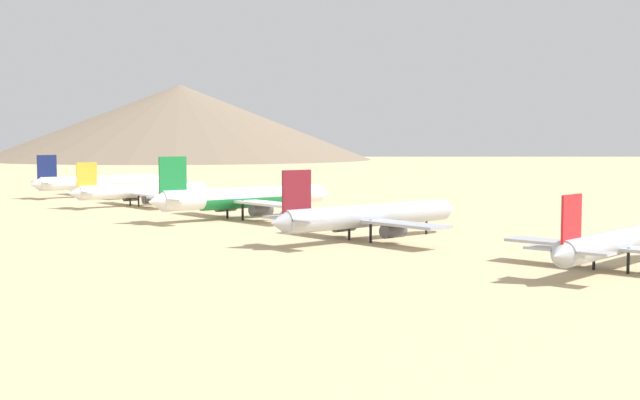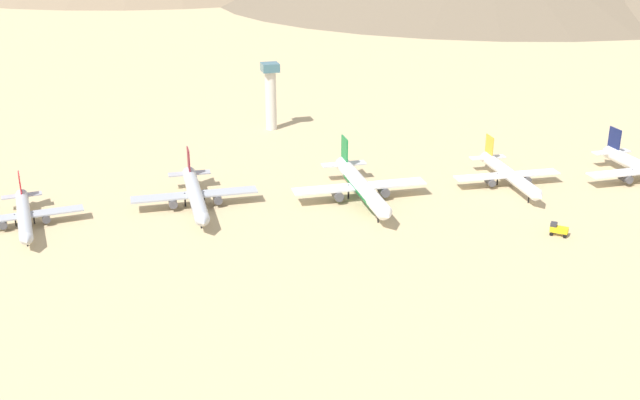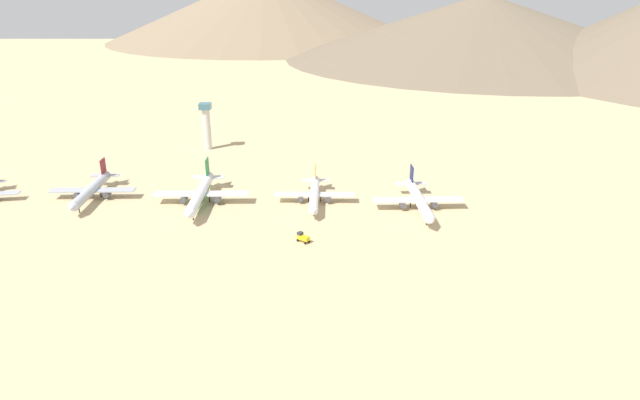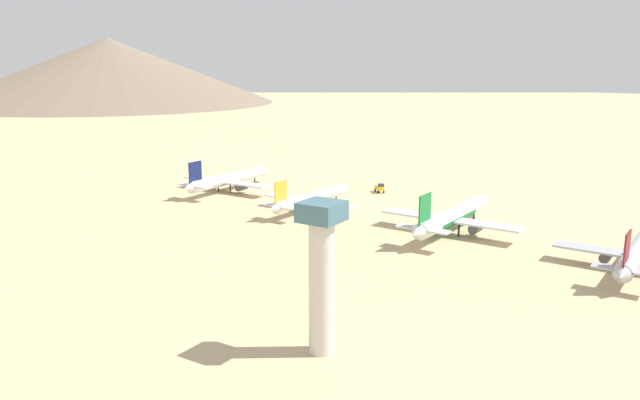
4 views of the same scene
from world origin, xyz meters
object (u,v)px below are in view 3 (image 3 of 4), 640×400
at_px(parked_jet_2, 200,194).
at_px(parked_jet_3, 314,194).
at_px(service_truck, 303,237).
at_px(control_tower, 206,124).
at_px(parked_jet_4, 419,199).
at_px(parked_jet_1, 92,190).

distance_m(parked_jet_2, parked_jet_3, 53.93).
distance_m(service_truck, control_tower, 147.83).
xyz_separation_m(parked_jet_2, parked_jet_3, (0.96, 53.92, -0.81)).
height_order(parked_jet_3, service_truck, parked_jet_3).
bearing_deg(parked_jet_4, parked_jet_3, -102.06).
bearing_deg(parked_jet_2, control_tower, -173.95).
height_order(parked_jet_3, control_tower, control_tower).
height_order(parked_jet_1, parked_jet_2, parked_jet_2).
xyz_separation_m(parked_jet_1, service_truck, (51.65, 101.37, -2.83)).
height_order(parked_jet_1, service_truck, parked_jet_1).
distance_m(parked_jet_2, parked_jet_4, 102.37).
bearing_deg(parked_jet_2, service_truck, 48.13).
distance_m(parked_jet_3, service_truck, 42.30).
bearing_deg(control_tower, parked_jet_4, 47.04).
bearing_deg(parked_jet_4, service_truck, -59.76).
height_order(parked_jet_1, parked_jet_4, parked_jet_4).
bearing_deg(service_truck, control_tower, -157.01).
relative_size(parked_jet_4, control_tower, 1.78).
height_order(parked_jet_2, service_truck, parked_jet_2).
relative_size(parked_jet_2, parked_jet_3, 1.19).
bearing_deg(control_tower, service_truck, 22.99).
distance_m(parked_jet_1, parked_jet_3, 108.09).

